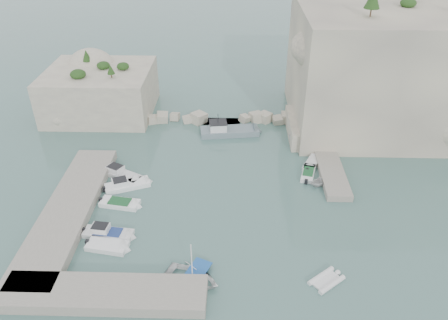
{
  "coord_description": "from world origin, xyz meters",
  "views": [
    {
      "loc": [
        1.23,
        -38.37,
        30.89
      ],
      "look_at": [
        0.0,
        6.0,
        3.0
      ],
      "focal_mm": 35.0,
      "sensor_mm": 36.0,
      "label": 1
    }
  ],
  "objects_px": {
    "work_boat": "(230,134)",
    "motorboat_c": "(120,205)",
    "motorboat_d": "(109,236)",
    "tender_east_d": "(304,146)",
    "inflatable_dinghy": "(326,282)",
    "motorboat_b": "(128,187)",
    "tender_east_b": "(308,175)",
    "tender_east_a": "(319,185)",
    "motorboat_e": "(108,248)",
    "rowboat": "(193,281)",
    "tender_east_c": "(312,165)",
    "motorboat_a": "(121,176)"
  },
  "relations": [
    {
      "from": "motorboat_d",
      "to": "inflatable_dinghy",
      "type": "bearing_deg",
      "value": -7.78
    },
    {
      "from": "motorboat_e",
      "to": "tender_east_c",
      "type": "xyz_separation_m",
      "value": [
        22.79,
        16.12,
        0.0
      ]
    },
    {
      "from": "tender_east_b",
      "to": "tender_east_d",
      "type": "height_order",
      "value": "tender_east_d"
    },
    {
      "from": "motorboat_e",
      "to": "work_boat",
      "type": "xyz_separation_m",
      "value": [
        11.88,
        24.22,
        0.0
      ]
    },
    {
      "from": "rowboat",
      "to": "motorboat_b",
      "type": "bearing_deg",
      "value": 56.18
    },
    {
      "from": "tender_east_a",
      "to": "work_boat",
      "type": "distance_m",
      "value": 16.91
    },
    {
      "from": "tender_east_d",
      "to": "work_boat",
      "type": "bearing_deg",
      "value": 94.62
    },
    {
      "from": "motorboat_d",
      "to": "tender_east_a",
      "type": "xyz_separation_m",
      "value": [
        23.41,
        9.72,
        0.0
      ]
    },
    {
      "from": "rowboat",
      "to": "tender_east_c",
      "type": "relative_size",
      "value": 1.19
    },
    {
      "from": "tender_east_c",
      "to": "motorboat_d",
      "type": "bearing_deg",
      "value": 147.1
    },
    {
      "from": "tender_east_a",
      "to": "motorboat_c",
      "type": "bearing_deg",
      "value": 76.11
    },
    {
      "from": "motorboat_e",
      "to": "tender_east_a",
      "type": "distance_m",
      "value": 25.77
    },
    {
      "from": "rowboat",
      "to": "inflatable_dinghy",
      "type": "bearing_deg",
      "value": -64.91
    },
    {
      "from": "tender_east_c",
      "to": "work_boat",
      "type": "distance_m",
      "value": 13.59
    },
    {
      "from": "motorboat_b",
      "to": "tender_east_c",
      "type": "bearing_deg",
      "value": -8.38
    },
    {
      "from": "motorboat_a",
      "to": "work_boat",
      "type": "xyz_separation_m",
      "value": [
        13.42,
        11.46,
        0.0
      ]
    },
    {
      "from": "tender_east_c",
      "to": "work_boat",
      "type": "bearing_deg",
      "value": 78.78
    },
    {
      "from": "motorboat_c",
      "to": "tender_east_b",
      "type": "relative_size",
      "value": 1.14
    },
    {
      "from": "motorboat_d",
      "to": "tender_east_c",
      "type": "height_order",
      "value": "motorboat_d"
    },
    {
      "from": "motorboat_b",
      "to": "tender_east_c",
      "type": "distance_m",
      "value": 23.71
    },
    {
      "from": "tender_east_d",
      "to": "motorboat_c",
      "type": "bearing_deg",
      "value": 143.48
    },
    {
      "from": "rowboat",
      "to": "tender_east_c",
      "type": "bearing_deg",
      "value": -10.48
    },
    {
      "from": "tender_east_b",
      "to": "tender_east_a",
      "type": "bearing_deg",
      "value": -138.51
    },
    {
      "from": "motorboat_c",
      "to": "tender_east_a",
      "type": "xyz_separation_m",
      "value": [
        23.39,
        4.58,
        0.0
      ]
    },
    {
      "from": "motorboat_a",
      "to": "work_boat",
      "type": "height_order",
      "value": "work_boat"
    },
    {
      "from": "motorboat_e",
      "to": "tender_east_d",
      "type": "relative_size",
      "value": 0.99
    },
    {
      "from": "motorboat_c",
      "to": "tender_east_b",
      "type": "height_order",
      "value": "same"
    },
    {
      "from": "tender_east_a",
      "to": "tender_east_b",
      "type": "bearing_deg",
      "value": 1.8
    },
    {
      "from": "motorboat_e",
      "to": "inflatable_dinghy",
      "type": "distance_m",
      "value": 21.61
    },
    {
      "from": "motorboat_d",
      "to": "inflatable_dinghy",
      "type": "distance_m",
      "value": 22.35
    },
    {
      "from": "motorboat_d",
      "to": "tender_east_d",
      "type": "bearing_deg",
      "value": 47.07
    },
    {
      "from": "tender_east_c",
      "to": "work_boat",
      "type": "relative_size",
      "value": 0.48
    },
    {
      "from": "motorboat_a",
      "to": "inflatable_dinghy",
      "type": "relative_size",
      "value": 1.77
    },
    {
      "from": "work_boat",
      "to": "motorboat_c",
      "type": "bearing_deg",
      "value": -132.83
    },
    {
      "from": "motorboat_a",
      "to": "tender_east_d",
      "type": "height_order",
      "value": "tender_east_d"
    },
    {
      "from": "motorboat_e",
      "to": "work_boat",
      "type": "bearing_deg",
      "value": 73.6
    },
    {
      "from": "motorboat_b",
      "to": "tender_east_a",
      "type": "xyz_separation_m",
      "value": [
        23.3,
        1.02,
        0.0
      ]
    },
    {
      "from": "motorboat_a",
      "to": "motorboat_e",
      "type": "xyz_separation_m",
      "value": [
        1.54,
        -12.76,
        0.0
      ]
    },
    {
      "from": "tender_east_a",
      "to": "tender_east_b",
      "type": "distance_m",
      "value": 2.42
    },
    {
      "from": "tender_east_b",
      "to": "tender_east_c",
      "type": "bearing_deg",
      "value": -4.17
    },
    {
      "from": "tender_east_b",
      "to": "tender_east_d",
      "type": "bearing_deg",
      "value": 11.77
    },
    {
      "from": "tender_east_c",
      "to": "tender_east_d",
      "type": "distance_m",
      "value": 4.91
    },
    {
      "from": "motorboat_d",
      "to": "tender_east_c",
      "type": "relative_size",
      "value": 1.29
    },
    {
      "from": "motorboat_b",
      "to": "tender_east_a",
      "type": "height_order",
      "value": "tender_east_a"
    },
    {
      "from": "motorboat_b",
      "to": "rowboat",
      "type": "distance_m",
      "value": 17.25
    },
    {
      "from": "motorboat_b",
      "to": "tender_east_b",
      "type": "height_order",
      "value": "motorboat_b"
    },
    {
      "from": "motorboat_d",
      "to": "rowboat",
      "type": "bearing_deg",
      "value": -25.47
    },
    {
      "from": "motorboat_a",
      "to": "motorboat_c",
      "type": "distance_m",
      "value": 5.93
    },
    {
      "from": "motorboat_d",
      "to": "inflatable_dinghy",
      "type": "relative_size",
      "value": 1.63
    },
    {
      "from": "tender_east_b",
      "to": "tender_east_d",
      "type": "relative_size",
      "value": 0.94
    }
  ]
}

